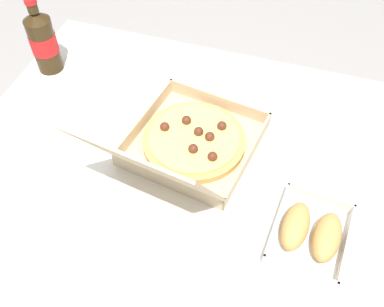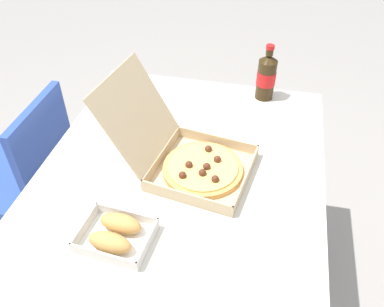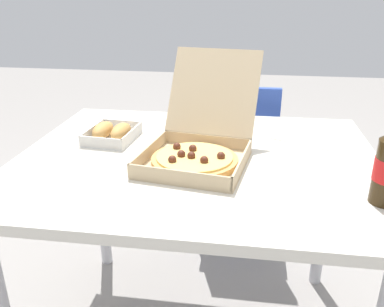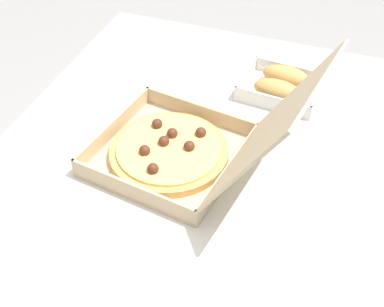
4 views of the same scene
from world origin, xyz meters
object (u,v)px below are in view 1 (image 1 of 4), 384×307
pizza_box_open (187,144)px  paper_menu (7,197)px  bread_side_box (311,233)px  cola_bottle (43,41)px

pizza_box_open → paper_menu: (0.35, 0.24, -0.04)m
bread_side_box → paper_menu: bread_side_box is taller
pizza_box_open → paper_menu: bearing=34.7°
pizza_box_open → paper_menu: size_ratio=2.28×
cola_bottle → paper_menu: (-0.13, 0.43, -0.09)m
pizza_box_open → cola_bottle: size_ratio=2.13×
cola_bottle → paper_menu: bearing=106.7°
bread_side_box → cola_bottle: 0.86m
pizza_box_open → bread_side_box: size_ratio=2.36×
bread_side_box → paper_menu: (0.67, 0.11, -0.02)m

